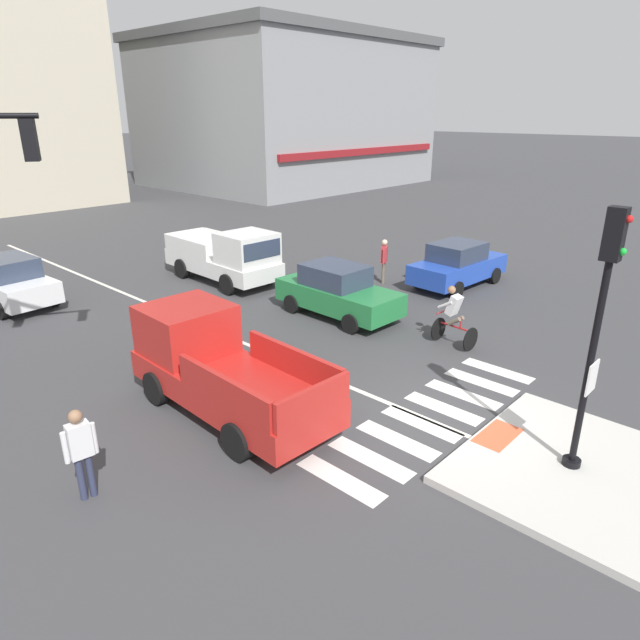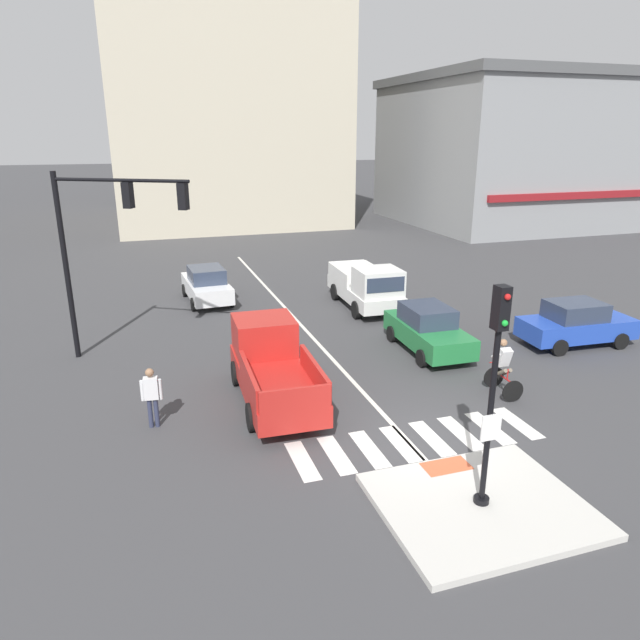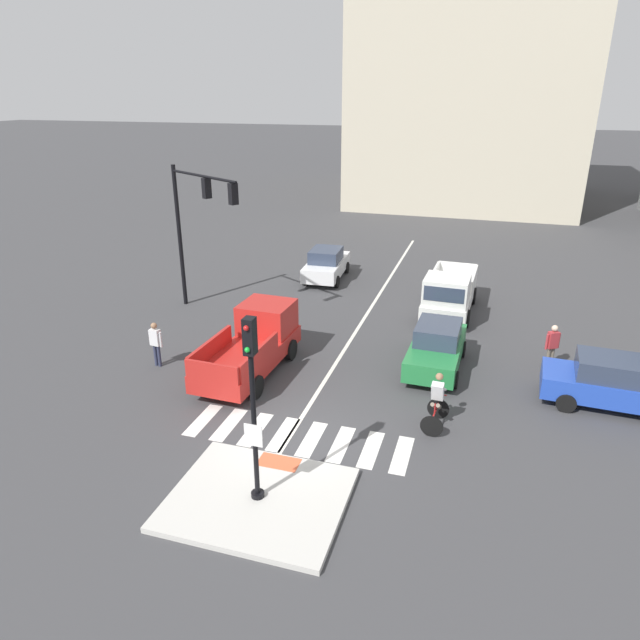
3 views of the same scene
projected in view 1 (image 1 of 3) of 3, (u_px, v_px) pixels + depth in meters
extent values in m
plane|color=#3D3D3F|center=(437.00, 417.00, 11.84)|extent=(300.00, 300.00, 0.00)
cube|color=beige|center=(570.00, 468.00, 10.05)|extent=(4.19, 3.53, 0.15)
cube|color=#DB5B38|center=(498.00, 435.00, 10.92)|extent=(1.10, 0.60, 0.01)
cylinder|color=black|center=(571.00, 462.00, 10.00)|extent=(0.32, 0.32, 0.12)
cylinder|color=black|center=(589.00, 367.00, 9.33)|extent=(0.12, 0.12, 3.67)
cube|color=white|center=(592.00, 378.00, 9.35)|extent=(0.44, 0.03, 0.56)
cube|color=black|center=(615.00, 234.00, 8.53)|extent=(0.24, 0.28, 0.84)
sphere|color=red|center=(629.00, 219.00, 8.34)|extent=(0.12, 0.12, 0.12)
sphere|color=green|center=(623.00, 252.00, 8.52)|extent=(0.12, 0.12, 0.12)
cube|color=silver|center=(341.00, 479.00, 9.85)|extent=(0.44, 1.80, 0.01)
cube|color=silver|center=(371.00, 459.00, 10.44)|extent=(0.44, 1.80, 0.01)
cube|color=silver|center=(397.00, 440.00, 11.03)|extent=(0.44, 1.80, 0.01)
cube|color=silver|center=(421.00, 423.00, 11.62)|extent=(0.44, 1.80, 0.01)
cube|color=silver|center=(443.00, 408.00, 12.21)|extent=(0.44, 1.80, 0.01)
cube|color=silver|center=(463.00, 394.00, 12.80)|extent=(0.44, 1.80, 0.01)
cube|color=silver|center=(481.00, 382.00, 13.39)|extent=(0.44, 1.80, 0.01)
cube|color=silver|center=(497.00, 370.00, 13.98)|extent=(0.44, 1.80, 0.01)
cube|color=silver|center=(168.00, 311.00, 18.08)|extent=(0.14, 28.00, 0.01)
cube|color=black|center=(30.00, 140.00, 10.91)|extent=(0.38, 0.39, 0.80)
sphere|color=gold|center=(31.00, 140.00, 11.06)|extent=(0.12, 0.12, 0.12)
cube|color=gray|center=(286.00, 116.00, 48.41)|extent=(20.47, 17.42, 11.27)
cube|color=#525455|center=(284.00, 40.00, 46.29)|extent=(21.08, 17.94, 0.70)
cube|color=maroon|center=(364.00, 152.00, 43.66)|extent=(18.42, 0.30, 0.50)
cube|color=white|center=(9.00, 286.00, 18.55)|extent=(1.93, 4.19, 0.70)
cube|color=#2D384C|center=(7.00, 267.00, 18.22)|extent=(1.58, 1.98, 0.64)
cylinder|color=black|center=(20.00, 283.00, 20.03)|extent=(0.21, 0.61, 0.60)
cylinder|color=black|center=(1.00, 310.00, 17.31)|extent=(0.21, 0.61, 0.60)
cylinder|color=black|center=(54.00, 297.00, 18.51)|extent=(0.21, 0.61, 0.60)
cube|color=#2347B7|center=(458.00, 269.00, 20.55)|extent=(4.19, 1.92, 0.70)
cube|color=#2D384C|center=(457.00, 252.00, 20.21)|extent=(1.98, 1.58, 0.64)
cylinder|color=black|center=(457.00, 267.00, 22.06)|extent=(0.61, 0.21, 0.60)
cylinder|color=black|center=(495.00, 276.00, 20.94)|extent=(0.61, 0.21, 0.60)
cylinder|color=black|center=(418.00, 280.00, 20.41)|extent=(0.61, 0.21, 0.60)
cylinder|color=black|center=(457.00, 290.00, 19.29)|extent=(0.61, 0.21, 0.60)
cube|color=#237A3D|center=(338.00, 296.00, 17.47)|extent=(1.82, 4.15, 0.70)
cube|color=#2D384C|center=(335.00, 275.00, 17.33)|extent=(1.53, 1.94, 0.64)
cylinder|color=black|center=(386.00, 310.00, 17.32)|extent=(0.20, 0.60, 0.60)
cylinder|color=black|center=(351.00, 324.00, 16.21)|extent=(0.20, 0.60, 0.60)
cylinder|color=black|center=(328.00, 293.00, 18.99)|extent=(0.20, 0.60, 0.60)
cylinder|color=black|center=(292.00, 304.00, 17.88)|extent=(0.20, 0.60, 0.60)
cube|color=white|center=(222.00, 263.00, 21.16)|extent=(2.08, 5.17, 0.60)
cube|color=white|center=(247.00, 248.00, 19.80)|extent=(1.86, 1.76, 1.10)
cube|color=#2D384C|center=(262.00, 250.00, 19.22)|extent=(1.62, 0.14, 0.60)
cube|color=white|center=(225.00, 240.00, 22.21)|extent=(0.22, 2.81, 0.60)
cube|color=white|center=(186.00, 247.00, 21.03)|extent=(0.22, 2.81, 0.60)
cube|color=white|center=(185.00, 238.00, 22.60)|extent=(1.80, 0.16, 0.60)
cylinder|color=black|center=(268.00, 274.00, 20.82)|extent=(0.27, 0.77, 0.76)
cylinder|color=black|center=(228.00, 284.00, 19.61)|extent=(0.27, 0.77, 0.76)
cylinder|color=black|center=(221.00, 260.00, 22.79)|extent=(0.27, 0.77, 0.76)
cylinder|color=black|center=(182.00, 268.00, 21.59)|extent=(0.27, 0.77, 0.76)
cube|color=red|center=(231.00, 386.00, 11.75)|extent=(2.09, 5.17, 0.60)
cube|color=red|center=(187.00, 329.00, 12.51)|extent=(1.86, 1.77, 1.10)
cube|color=#2D384C|center=(167.00, 316.00, 13.03)|extent=(1.62, 0.14, 0.60)
cube|color=red|center=(223.00, 391.00, 10.27)|extent=(0.23, 2.81, 0.60)
cube|color=red|center=(294.00, 362.00, 11.44)|extent=(0.23, 2.81, 0.60)
cube|color=red|center=(313.00, 402.00, 9.88)|extent=(1.80, 0.17, 0.60)
cylinder|color=black|center=(156.00, 388.00, 12.30)|extent=(0.27, 0.77, 0.76)
cylinder|color=black|center=(224.00, 363.00, 13.50)|extent=(0.27, 0.77, 0.76)
cylinder|color=black|center=(237.00, 441.00, 10.32)|extent=(0.27, 0.77, 0.76)
cylinder|color=black|center=(308.00, 407.00, 11.52)|extent=(0.27, 0.77, 0.76)
cylinder|color=black|center=(438.00, 329.00, 15.75)|extent=(0.66, 0.09, 0.66)
cylinder|color=black|center=(470.00, 339.00, 15.03)|extent=(0.66, 0.09, 0.66)
cylinder|color=#B21E1E|center=(455.00, 327.00, 15.31)|extent=(0.11, 0.89, 0.05)
cylinder|color=#B21E1E|center=(461.00, 322.00, 15.13)|extent=(0.04, 0.04, 0.30)
cylinder|color=#B21E1E|center=(441.00, 312.00, 15.53)|extent=(0.44, 0.07, 0.04)
cylinder|color=#6B6051|center=(454.00, 321.00, 15.18)|extent=(0.15, 0.40, 0.33)
cylinder|color=#6B6051|center=(458.00, 320.00, 15.29)|extent=(0.15, 0.40, 0.33)
cube|color=silver|center=(454.00, 305.00, 15.15)|extent=(0.37, 0.40, 0.60)
sphere|color=#936B4C|center=(452.00, 290.00, 15.09)|extent=(0.22, 0.22, 0.22)
cylinder|color=silver|center=(445.00, 305.00, 15.17)|extent=(0.11, 0.46, 0.31)
cylinder|color=silver|center=(452.00, 302.00, 15.38)|extent=(0.11, 0.46, 0.31)
cylinder|color=#2D334C|center=(91.00, 475.00, 9.32)|extent=(0.12, 0.12, 0.82)
cylinder|color=#2D334C|center=(81.00, 478.00, 9.22)|extent=(0.12, 0.12, 0.82)
cube|color=silver|center=(79.00, 440.00, 9.02)|extent=(0.38, 0.26, 0.60)
cylinder|color=silver|center=(94.00, 438.00, 9.17)|extent=(0.09, 0.09, 0.56)
cylinder|color=silver|center=(65.00, 448.00, 8.90)|extent=(0.09, 0.09, 0.56)
sphere|color=#936B4C|center=(75.00, 417.00, 8.86)|extent=(0.22, 0.22, 0.22)
cylinder|color=#6B6051|center=(383.00, 273.00, 20.87)|extent=(0.12, 0.12, 0.82)
cylinder|color=#6B6051|center=(384.00, 272.00, 21.01)|extent=(0.12, 0.12, 0.82)
cube|color=#B73338|center=(384.00, 254.00, 20.69)|extent=(0.42, 0.37, 0.60)
cylinder|color=#B73338|center=(383.00, 257.00, 20.49)|extent=(0.09, 0.09, 0.56)
cylinder|color=#B73338|center=(385.00, 254.00, 20.92)|extent=(0.09, 0.09, 0.56)
sphere|color=beige|center=(385.00, 242.00, 20.53)|extent=(0.22, 0.22, 0.22)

